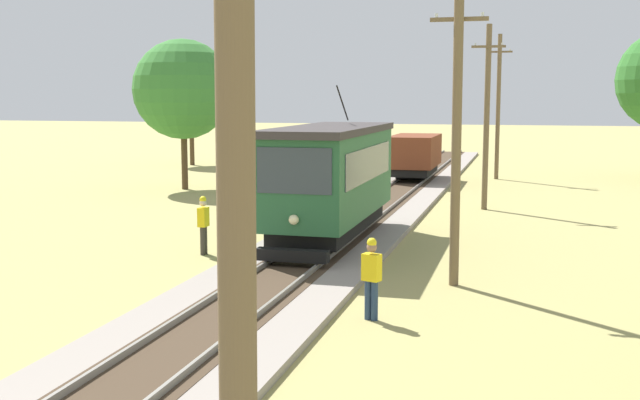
{
  "coord_description": "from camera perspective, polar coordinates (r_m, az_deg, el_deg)",
  "views": [
    {
      "loc": [
        6.03,
        -5.51,
        4.74
      ],
      "look_at": [
        -0.38,
        18.43,
        1.44
      ],
      "focal_mm": 43.57,
      "sensor_mm": 36.0,
      "label": 1
    }
  ],
  "objects": [
    {
      "name": "gravel_pile",
      "position": [
        42.06,
        -0.56,
        1.82
      ],
      "size": [
        2.48,
        2.48,
        1.02
      ],
      "primitive_type": "cone",
      "color": "gray",
      "rests_on": "ground"
    },
    {
      "name": "second_worker",
      "position": [
        23.63,
        -8.56,
        -1.64
      ],
      "size": [
        0.24,
        0.38,
        1.78
      ],
      "rotation": [
        0.0,
        0.0,
        -0.0
      ],
      "color": "#38332D",
      "rests_on": "ground"
    },
    {
      "name": "utility_pole_foreground",
      "position": [
        4.7,
        -6.2,
        1.62
      ],
      "size": [
        1.4,
        0.33,
        8.31
      ],
      "color": "brown",
      "rests_on": "ground"
    },
    {
      "name": "red_tram",
      "position": [
        24.69,
        0.78,
        1.67
      ],
      "size": [
        2.6,
        8.54,
        4.79
      ],
      "color": "#235633",
      "rests_on": "rail_right"
    },
    {
      "name": "tree_right_far",
      "position": [
        40.42,
        -10.04,
        8.0
      ],
      "size": [
        5.07,
        5.07,
        7.66
      ],
      "color": "#4C3823",
      "rests_on": "ground"
    },
    {
      "name": "freight_car",
      "position": [
        43.4,
        6.97,
        3.33
      ],
      "size": [
        2.4,
        5.2,
        2.31
      ],
      "color": "brown",
      "rests_on": "rail_right"
    },
    {
      "name": "utility_pole_mid",
      "position": [
        33.41,
        12.15,
        6.09
      ],
      "size": [
        1.4,
        0.45,
        7.74
      ],
      "color": "brown",
      "rests_on": "ground"
    },
    {
      "name": "tree_left_far",
      "position": [
        54.91,
        -9.47,
        7.85
      ],
      "size": [
        4.26,
        4.26,
        7.23
      ],
      "color": "#4C3823",
      "rests_on": "ground"
    },
    {
      "name": "utility_pole_far",
      "position": [
        45.79,
        12.96,
        6.76
      ],
      "size": [
        1.4,
        0.59,
        8.26
      ],
      "color": "brown",
      "rests_on": "ground"
    },
    {
      "name": "utility_pole_near_tram",
      "position": [
        19.4,
        10.0,
        4.83
      ],
      "size": [
        1.4,
        0.51,
        7.5
      ],
      "color": "brown",
      "rests_on": "ground"
    },
    {
      "name": "track_worker",
      "position": [
        16.58,
        3.8,
        -5.51
      ],
      "size": [
        0.44,
        0.36,
        1.78
      ],
      "rotation": [
        0.0,
        0.0,
        1.22
      ],
      "color": "navy",
      "rests_on": "ground"
    }
  ]
}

